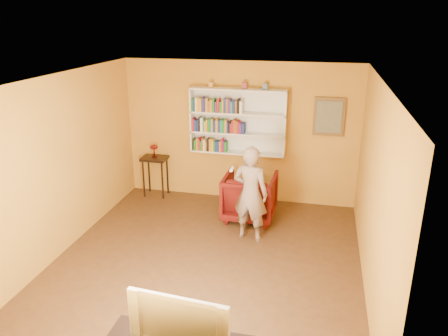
{
  "coord_description": "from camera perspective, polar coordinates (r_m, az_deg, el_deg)",
  "views": [
    {
      "loc": [
        1.51,
        -5.47,
        3.52
      ],
      "look_at": [
        0.1,
        0.75,
        1.24
      ],
      "focal_mm": 35.0,
      "sensor_mm": 36.0,
      "label": 1
    }
  ],
  "objects": [
    {
      "name": "room_shell",
      "position": [
        6.2,
        -2.43,
        -4.18
      ],
      "size": [
        5.3,
        5.8,
        2.88
      ],
      "color": "#412915",
      "rests_on": "ground"
    },
    {
      "name": "books_row_middle",
      "position": [
        8.25,
        -0.72,
        5.54
      ],
      "size": [
        1.0,
        0.19,
        0.26
      ],
      "color": "#A61929",
      "rests_on": "bookshelf"
    },
    {
      "name": "books_row_lower",
      "position": [
        8.38,
        -1.85,
        3.04
      ],
      "size": [
        0.66,
        0.19,
        0.25
      ],
      "color": "black",
      "rests_on": "bookshelf"
    },
    {
      "name": "ornament_left",
      "position": [
        8.17,
        -1.69,
        10.81
      ],
      "size": [
        0.08,
        0.08,
        0.1
      ],
      "primitive_type": "cube",
      "color": "gold",
      "rests_on": "bookshelf"
    },
    {
      "name": "ornament_right",
      "position": [
        7.98,
        5.41,
        10.56
      ],
      "size": [
        0.08,
        0.08,
        0.11
      ],
      "primitive_type": "cube",
      "color": "slate",
      "rests_on": "bookshelf"
    },
    {
      "name": "person",
      "position": [
        6.98,
        3.47,
        -3.36
      ],
      "size": [
        0.64,
        0.48,
        1.59
      ],
      "primitive_type": "imported",
      "rotation": [
        0.0,
        0.0,
        2.95
      ],
      "color": "#7B655A",
      "rests_on": "ground"
    },
    {
      "name": "console_table",
      "position": [
        8.82,
        -9.02,
        0.55
      ],
      "size": [
        0.5,
        0.38,
        0.81
      ],
      "color": "black",
      "rests_on": "ground"
    },
    {
      "name": "framed_painting",
      "position": [
        8.12,
        13.55,
        6.52
      ],
      "size": [
        0.55,
        0.05,
        0.7
      ],
      "color": "brown",
      "rests_on": "room_shell"
    },
    {
      "name": "books_row_upper",
      "position": [
        8.16,
        -0.96,
        8.16
      ],
      "size": [
        0.95,
        0.19,
        0.27
      ],
      "color": "#1B7B1F",
      "rests_on": "bookshelf"
    },
    {
      "name": "game_remote",
      "position": [
        6.52,
        1.05,
        -0.15
      ],
      "size": [
        0.04,
        0.15,
        0.04
      ],
      "primitive_type": "cube",
      "color": "white",
      "rests_on": "person"
    },
    {
      "name": "ornament_centre",
      "position": [
        8.04,
        2.71,
        10.7
      ],
      "size": [
        0.09,
        0.09,
        0.12
      ],
      "primitive_type": "cube",
      "color": "maroon",
      "rests_on": "bookshelf"
    },
    {
      "name": "ruby_lustre",
      "position": [
        8.72,
        -9.13,
        2.58
      ],
      "size": [
        0.16,
        0.15,
        0.26
      ],
      "color": "maroon",
      "rests_on": "console_table"
    },
    {
      "name": "bookshelf",
      "position": [
        8.25,
        1.9,
        6.14
      ],
      "size": [
        1.8,
        0.29,
        1.23
      ],
      "color": "white",
      "rests_on": "room_shell"
    },
    {
      "name": "armchair",
      "position": [
        7.83,
        3.37,
        -3.71
      ],
      "size": [
        0.91,
        0.94,
        0.84
      ],
      "primitive_type": "imported",
      "rotation": [
        0.0,
        0.0,
        3.12
      ],
      "color": "#430406",
      "rests_on": "ground"
    },
    {
      "name": "television",
      "position": [
        4.35,
        -5.48,
        -18.76
      ],
      "size": [
        0.99,
        0.21,
        0.57
      ],
      "primitive_type": "imported",
      "rotation": [
        0.0,
        0.0,
        -0.08
      ],
      "color": "black",
      "rests_on": "tv_cabinet"
    }
  ]
}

